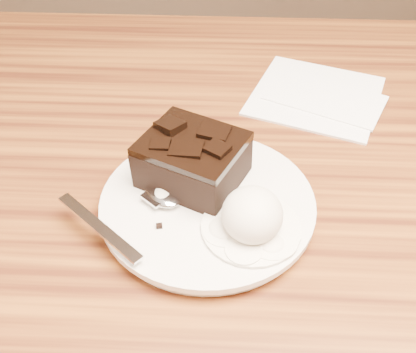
{
  "coord_description": "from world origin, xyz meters",
  "views": [
    {
      "loc": [
        -0.09,
        -0.41,
        1.12
      ],
      "look_at": [
        -0.11,
        -0.06,
        0.79
      ],
      "focal_mm": 42.08,
      "sensor_mm": 36.0,
      "label": 1
    }
  ],
  "objects_px": {
    "ice_cream_scoop": "(252,214)",
    "plate": "(208,206)",
    "dining_table": "(275,341)",
    "napkin": "(316,95)",
    "brownie": "(193,162)",
    "spoon": "(163,196)"
  },
  "relations": [
    {
      "from": "ice_cream_scoop",
      "to": "plate",
      "type": "bearing_deg",
      "value": 139.11
    },
    {
      "from": "dining_table",
      "to": "napkin",
      "type": "relative_size",
      "value": 7.41
    },
    {
      "from": "brownie",
      "to": "plate",
      "type": "bearing_deg",
      "value": -61.4
    },
    {
      "from": "ice_cream_scoop",
      "to": "spoon",
      "type": "relative_size",
      "value": 0.35
    },
    {
      "from": "dining_table",
      "to": "plate",
      "type": "relative_size",
      "value": 5.53
    },
    {
      "from": "ice_cream_scoop",
      "to": "napkin",
      "type": "relative_size",
      "value": 0.38
    },
    {
      "from": "brownie",
      "to": "ice_cream_scoop",
      "type": "bearing_deg",
      "value": -48.67
    },
    {
      "from": "plate",
      "to": "ice_cream_scoop",
      "type": "xyz_separation_m",
      "value": [
        0.04,
        -0.04,
        0.03
      ]
    },
    {
      "from": "ice_cream_scoop",
      "to": "brownie",
      "type": "bearing_deg",
      "value": 131.33
    },
    {
      "from": "plate",
      "to": "ice_cream_scoop",
      "type": "height_order",
      "value": "ice_cream_scoop"
    },
    {
      "from": "plate",
      "to": "spoon",
      "type": "height_order",
      "value": "spoon"
    },
    {
      "from": "dining_table",
      "to": "napkin",
      "type": "distance_m",
      "value": 0.41
    },
    {
      "from": "spoon",
      "to": "napkin",
      "type": "xyz_separation_m",
      "value": [
        0.18,
        0.22,
        -0.02
      ]
    },
    {
      "from": "dining_table",
      "to": "ice_cream_scoop",
      "type": "xyz_separation_m",
      "value": [
        -0.06,
        -0.1,
        0.41
      ]
    },
    {
      "from": "spoon",
      "to": "plate",
      "type": "bearing_deg",
      "value": -46.43
    },
    {
      "from": "dining_table",
      "to": "plate",
      "type": "height_order",
      "value": "plate"
    },
    {
      "from": "brownie",
      "to": "spoon",
      "type": "distance_m",
      "value": 0.05
    },
    {
      "from": "brownie",
      "to": "ice_cream_scoop",
      "type": "distance_m",
      "value": 0.09
    },
    {
      "from": "dining_table",
      "to": "brownie",
      "type": "bearing_deg",
      "value": -164.01
    },
    {
      "from": "plate",
      "to": "brownie",
      "type": "height_order",
      "value": "brownie"
    },
    {
      "from": "brownie",
      "to": "napkin",
      "type": "xyz_separation_m",
      "value": [
        0.15,
        0.19,
        -0.04
      ]
    },
    {
      "from": "spoon",
      "to": "napkin",
      "type": "bearing_deg",
      "value": 1.7
    }
  ]
}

